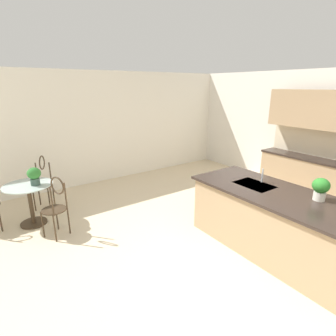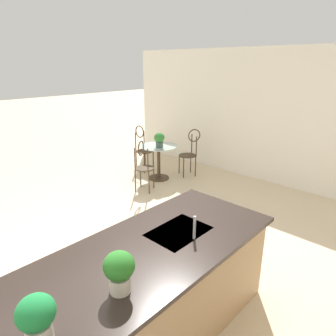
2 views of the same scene
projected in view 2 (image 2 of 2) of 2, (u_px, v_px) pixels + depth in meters
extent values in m
plane|color=beige|center=(108.00, 283.00, 3.45)|extent=(40.00, 40.00, 0.00)
cube|color=silver|center=(280.00, 119.00, 5.94)|extent=(0.12, 7.80, 2.70)
cube|color=tan|center=(135.00, 306.00, 2.55)|extent=(2.70, 0.96, 0.88)
cube|color=#2D231E|center=(133.00, 260.00, 2.40)|extent=(2.80, 1.06, 0.04)
cube|color=#B2B5BA|center=(179.00, 233.00, 2.78)|extent=(0.56, 0.40, 0.03)
cylinder|color=#3D2D1E|center=(159.00, 178.00, 6.58)|extent=(0.44, 0.44, 0.03)
cylinder|color=#3D2D1E|center=(159.00, 162.00, 6.46)|extent=(0.07, 0.07, 0.69)
cylinder|color=#B2C6C1|center=(159.00, 146.00, 6.35)|extent=(0.80, 0.80, 0.01)
cylinder|color=#3D2D1E|center=(141.00, 176.00, 6.07)|extent=(0.03, 0.03, 0.45)
cylinder|color=#3D2D1E|center=(154.00, 178.00, 6.00)|extent=(0.03, 0.03, 0.45)
cylinder|color=#3D2D1E|center=(135.00, 181.00, 5.82)|extent=(0.03, 0.03, 0.45)
cylinder|color=#3D2D1E|center=(149.00, 183.00, 5.75)|extent=(0.03, 0.03, 0.45)
cylinder|color=#3D2D1E|center=(144.00, 168.00, 5.83)|extent=(0.51, 0.51, 0.02)
cylinder|color=#3D2D1E|center=(135.00, 159.00, 5.66)|extent=(0.03, 0.03, 0.45)
cylinder|color=#3D2D1E|center=(148.00, 160.00, 5.59)|extent=(0.03, 0.03, 0.45)
torus|color=#3D2D1E|center=(141.00, 148.00, 5.55)|extent=(0.26, 0.15, 0.28)
cylinder|color=#3D2D1E|center=(153.00, 161.00, 7.03)|extent=(0.02, 0.02, 0.45)
cylinder|color=#3D2D1E|center=(144.00, 164.00, 6.84)|extent=(0.02, 0.02, 0.45)
cylinder|color=#3D2D1E|center=(145.00, 158.00, 7.21)|extent=(0.02, 0.02, 0.45)
cylinder|color=#3D2D1E|center=(136.00, 161.00, 7.02)|extent=(0.02, 0.02, 0.45)
cylinder|color=#3D2D1E|center=(144.00, 151.00, 6.95)|extent=(0.38, 0.38, 0.02)
cylinder|color=#3D2D1E|center=(144.00, 140.00, 7.06)|extent=(0.02, 0.02, 0.45)
cylinder|color=#3D2D1E|center=(136.00, 142.00, 6.89)|extent=(0.02, 0.02, 0.45)
torus|color=#3D2D1E|center=(140.00, 132.00, 6.90)|extent=(0.03, 0.28, 0.28)
cylinder|color=#3D2D1E|center=(184.00, 168.00, 6.55)|extent=(0.03, 0.03, 0.45)
cylinder|color=#3D2D1E|center=(179.00, 164.00, 6.80)|extent=(0.03, 0.03, 0.45)
cylinder|color=#3D2D1E|center=(195.00, 167.00, 6.63)|extent=(0.03, 0.03, 0.45)
cylinder|color=#3D2D1E|center=(191.00, 163.00, 6.88)|extent=(0.03, 0.03, 0.45)
cylinder|color=#3D2D1E|center=(187.00, 155.00, 6.64)|extent=(0.52, 0.52, 0.02)
cylinder|color=#3D2D1E|center=(196.00, 147.00, 6.50)|extent=(0.03, 0.03, 0.45)
cylinder|color=#3D2D1E|center=(192.00, 144.00, 6.73)|extent=(0.03, 0.03, 0.45)
torus|color=#3D2D1E|center=(194.00, 135.00, 6.54)|extent=(0.26, 0.16, 0.28)
cylinder|color=#B2B5BA|center=(194.00, 228.00, 2.62)|extent=(0.02, 0.02, 0.22)
cylinder|color=#385147|center=(159.00, 145.00, 6.19)|extent=(0.15, 0.15, 0.12)
ellipsoid|color=#2D732E|center=(159.00, 138.00, 6.14)|extent=(0.22, 0.22, 0.20)
cylinder|color=beige|center=(120.00, 284.00, 2.03)|extent=(0.15, 0.15, 0.12)
ellipsoid|color=#297526|center=(119.00, 266.00, 1.98)|extent=(0.21, 0.21, 0.19)
cylinder|color=beige|center=(39.00, 333.00, 1.66)|extent=(0.14, 0.14, 0.12)
ellipsoid|color=#1C7E3C|center=(36.00, 312.00, 1.61)|extent=(0.21, 0.21, 0.19)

